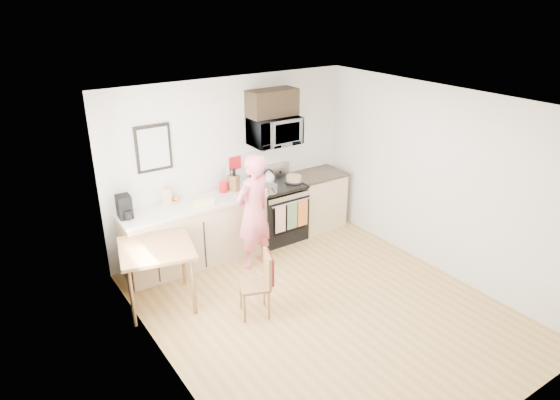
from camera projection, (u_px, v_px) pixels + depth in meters
floor at (323, 309)px, 6.32m from camera, size 4.60×4.60×0.00m
back_wall at (232, 163)px, 7.57m from camera, size 4.00×0.04×2.60m
front_wall at (505, 313)px, 4.06m from camera, size 4.00×0.04×2.60m
left_wall at (165, 264)px, 4.78m from camera, size 0.04×4.60×2.60m
right_wall at (441, 182)px, 6.84m from camera, size 0.04×4.60×2.60m
ceiling at (332, 105)px, 5.31m from camera, size 4.00×4.60×0.04m
window at (137, 211)px, 5.31m from camera, size 0.06×1.40×1.50m
cabinet_left at (196, 234)px, 7.26m from camera, size 2.10×0.60×0.90m
countertop_left at (193, 204)px, 7.08m from camera, size 2.14×0.64×0.04m
cabinet_right at (317, 201)px, 8.41m from camera, size 0.84×0.60×0.90m
countertop_right at (317, 174)px, 8.23m from camera, size 0.88×0.64×0.04m
range at (278, 213)px, 7.98m from camera, size 0.76×0.70×1.16m
microwave at (274, 131)px, 7.55m from camera, size 0.76×0.51×0.42m
upper_cabinet at (272, 103)px, 7.42m from camera, size 0.76×0.35×0.40m
wall_art at (153, 148)px, 6.76m from camera, size 0.50×0.04×0.65m
wall_trivet at (235, 163)px, 7.58m from camera, size 0.20×0.02×0.20m
person at (253, 212)px, 7.02m from camera, size 0.70×0.54×1.69m
dining_table at (157, 254)px, 6.15m from camera, size 0.93×0.93×0.82m
chair at (264, 275)px, 6.04m from camera, size 0.49×0.46×0.84m
knife_block at (234, 183)px, 7.47m from camera, size 0.16×0.18×0.24m
utensil_crock at (223, 182)px, 7.40m from camera, size 0.13×0.13×0.39m
fruit_bowl at (173, 200)px, 7.08m from camera, size 0.25×0.25×0.09m
milk_carton at (166, 197)px, 6.95m from camera, size 0.12×0.12×0.25m
coffee_maker at (125, 207)px, 6.56m from camera, size 0.19×0.27×0.31m
bread_bag at (203, 201)px, 6.99m from camera, size 0.33×0.20×0.11m
cake at (294, 179)px, 7.89m from camera, size 0.29×0.29×0.10m
kettle at (268, 178)px, 7.76m from camera, size 0.20×0.20×0.25m
pot at (270, 189)px, 7.47m from camera, size 0.22×0.37×0.11m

